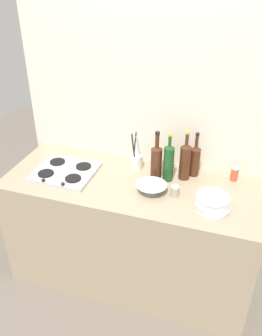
{
  "coord_description": "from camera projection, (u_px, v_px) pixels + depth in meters",
  "views": [
    {
      "loc": [
        0.65,
        -1.98,
        2.28
      ],
      "look_at": [
        0.0,
        0.0,
        1.02
      ],
      "focal_mm": 38.22,
      "sensor_mm": 36.0,
      "label": 1
    }
  ],
  "objects": [
    {
      "name": "wine_bottle_leftmost",
      "position": [
        185.0,
        161.0,
        2.48
      ],
      "size": [
        0.08,
        0.08,
        0.36
      ],
      "color": "#472314",
      "rests_on": "counter_block"
    },
    {
      "name": "mixing_bowl",
      "position": [
        151.0,
        188.0,
        2.38
      ],
      "size": [
        0.21,
        0.21,
        0.06
      ],
      "color": "silver",
      "rests_on": "counter_block"
    },
    {
      "name": "counter_block",
      "position": [
        131.0,
        232.0,
        2.73
      ],
      "size": [
        1.8,
        0.7,
        0.9
      ],
      "primitive_type": "cube",
      "color": "tan",
      "rests_on": "ground"
    },
    {
      "name": "condiment_jar_front",
      "position": [
        175.0,
        191.0,
        2.34
      ],
      "size": [
        0.06,
        0.06,
        0.08
      ],
      "color": "#9E998C",
      "rests_on": "counter_block"
    },
    {
      "name": "utensil_crock",
      "position": [
        136.0,
        160.0,
        2.64
      ],
      "size": [
        0.09,
        0.09,
        0.3
      ],
      "color": "silver",
      "rests_on": "counter_block"
    },
    {
      "name": "plate_stack",
      "position": [
        213.0,
        203.0,
        2.22
      ],
      "size": [
        0.22,
        0.21,
        0.1
      ],
      "color": "white",
      "rests_on": "counter_block"
    },
    {
      "name": "wine_bottle_mid_left",
      "position": [
        156.0,
        161.0,
        2.49
      ],
      "size": [
        0.08,
        0.08,
        0.36
      ],
      "color": "#472314",
      "rests_on": "counter_block"
    },
    {
      "name": "backsplash_panel",
      "position": [
        147.0,
        128.0,
        2.68
      ],
      "size": [
        1.9,
        0.06,
        2.31
      ],
      "primitive_type": "cube",
      "color": "beige",
      "rests_on": "ground"
    },
    {
      "name": "wine_bottle_mid_right",
      "position": [
        169.0,
        162.0,
        2.46
      ],
      "size": [
        0.07,
        0.07,
        0.36
      ],
      "color": "#19471E",
      "rests_on": "counter_block"
    },
    {
      "name": "condiment_jar_rear",
      "position": [
        234.0,
        174.0,
        2.5
      ],
      "size": [
        0.05,
        0.05,
        0.1
      ],
      "color": "#C64C2D",
      "rests_on": "counter_block"
    },
    {
      "name": "stovetop_hob",
      "position": [
        65.0,
        172.0,
        2.6
      ],
      "size": [
        0.43,
        0.39,
        0.04
      ],
      "color": "#B2B2B7",
      "rests_on": "counter_block"
    },
    {
      "name": "wine_bottle_rightmost",
      "position": [
        195.0,
        160.0,
        2.53
      ],
      "size": [
        0.07,
        0.07,
        0.33
      ],
      "color": "#472314",
      "rests_on": "counter_block"
    },
    {
      "name": "ground_plane",
      "position": [
        131.0,
        273.0,
        2.96
      ],
      "size": [
        6.0,
        6.0,
        0.0
      ],
      "primitive_type": "plane",
      "color": "#6B6056",
      "rests_on": "ground"
    }
  ]
}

